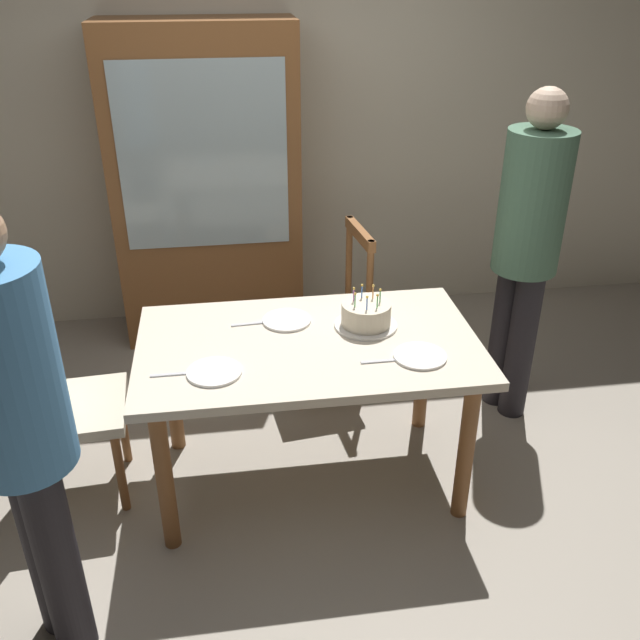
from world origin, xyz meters
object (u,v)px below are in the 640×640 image
dining_table (309,362)px  person_celebrant (18,425)px  chair_upholstered (49,396)px  plate_far_side (287,320)px  china_cabinet (207,189)px  chair_spindle_back (328,316)px  birthday_cake (366,315)px  plate_near_celebrant (214,372)px  plate_near_guest (420,356)px  person_guest (527,241)px

dining_table → person_celebrant: (-0.98, -0.71, 0.30)m
chair_upholstered → plate_far_side: bearing=7.1°
plate_far_side → china_cabinet: (-0.34, 1.36, 0.20)m
dining_table → chair_spindle_back: (0.20, 0.75, -0.19)m
plate_far_side → birthday_cake: bearing=-15.6°
person_celebrant → china_cabinet: size_ratio=0.87×
dining_table → plate_near_celebrant: 0.46m
plate_far_side → china_cabinet: china_cabinet is taller
plate_near_celebrant → plate_near_guest: 0.84m
dining_table → chair_spindle_back: bearing=74.8°
chair_spindle_back → china_cabinet: (-0.62, 0.80, 0.49)m
dining_table → china_cabinet: china_cabinet is taller
plate_near_celebrant → chair_upholstered: bearing=160.2°
birthday_cake → plate_near_celebrant: bearing=-156.4°
dining_table → birthday_cake: (0.27, 0.10, 0.15)m
chair_spindle_back → person_guest: (0.93, -0.32, 0.51)m
dining_table → plate_near_guest: (0.44, -0.19, 0.11)m
chair_spindle_back → plate_near_celebrant: bearing=-122.5°
plate_near_celebrant → chair_upholstered: 0.79m
birthday_cake → chair_upholstered: size_ratio=0.29×
person_guest → dining_table: bearing=-159.1°
plate_near_celebrant → person_celebrant: size_ratio=0.13×
birthday_cake → chair_spindle_back: size_ratio=0.29×
plate_near_celebrant → person_celebrant: 0.80m
chair_upholstered → china_cabinet: size_ratio=0.50×
birthday_cake → person_celebrant: person_celebrant is taller
plate_near_celebrant → plate_far_side: size_ratio=1.00×
birthday_cake → chair_spindle_back: 0.74m
person_guest → plate_near_guest: bearing=-138.1°
plate_far_side → chair_upholstered: bearing=-172.9°
plate_far_side → chair_upholstered: size_ratio=0.23×
chair_spindle_back → plate_far_side: bearing=-116.3°
plate_near_guest → person_guest: 0.96m
chair_upholstered → dining_table: bearing=-3.3°
birthday_cake → person_celebrant: 1.50m
birthday_cake → plate_near_guest: bearing=-60.3°
plate_far_side → chair_upholstered: 1.07m
plate_near_guest → china_cabinet: china_cabinet is taller
person_celebrant → person_guest: (2.12, 1.14, 0.02)m
plate_near_celebrant → person_celebrant: (-0.58, -0.52, 0.19)m
plate_near_guest → chair_upholstered: chair_upholstered is taller
birthday_cake → plate_far_side: (-0.34, 0.10, -0.05)m
plate_near_celebrant → plate_near_guest: size_ratio=1.00×
china_cabinet → dining_table: bearing=-75.2°
plate_near_celebrant → person_guest: (1.53, 0.63, 0.22)m
person_celebrant → person_guest: person_guest is taller
person_guest → china_cabinet: china_cabinet is taller
dining_table → plate_near_guest: plate_near_guest is taller
person_guest → chair_upholstered: bearing=-170.7°
dining_table → plate_far_side: plate_far_side is taller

